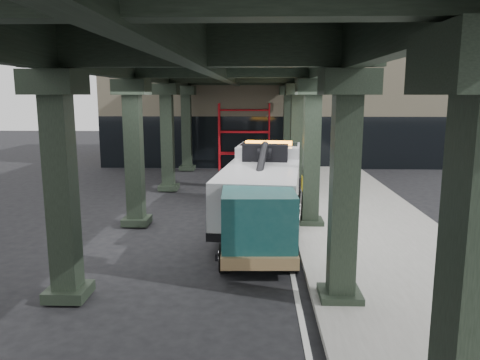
# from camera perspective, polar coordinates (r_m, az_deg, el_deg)

# --- Properties ---
(ground) EXTENTS (90.00, 90.00, 0.00)m
(ground) POSITION_cam_1_polar(r_m,az_deg,el_deg) (14.39, -1.11, -7.88)
(ground) COLOR black
(ground) RESTS_ON ground
(sidewalk) EXTENTS (5.00, 40.00, 0.15)m
(sidewalk) POSITION_cam_1_polar(r_m,az_deg,el_deg) (16.68, 14.98, -5.40)
(sidewalk) COLOR gray
(sidewalk) RESTS_ON ground
(lane_stripe) EXTENTS (0.12, 38.00, 0.01)m
(lane_stripe) POSITION_cam_1_polar(r_m,az_deg,el_deg) (16.30, 5.29, -5.70)
(lane_stripe) COLOR silver
(lane_stripe) RESTS_ON ground
(viaduct) EXTENTS (7.40, 32.00, 6.40)m
(viaduct) POSITION_cam_1_polar(r_m,az_deg,el_deg) (15.72, -2.27, 13.85)
(viaduct) COLOR black
(viaduct) RESTS_ON ground
(building) EXTENTS (22.00, 10.00, 8.00)m
(building) POSITION_cam_1_polar(r_m,az_deg,el_deg) (33.67, 4.22, 9.47)
(building) COLOR #C6B793
(building) RESTS_ON ground
(scaffolding) EXTENTS (3.08, 0.88, 4.00)m
(scaffolding) POSITION_cam_1_polar(r_m,az_deg,el_deg) (28.40, 0.51, 5.52)
(scaffolding) COLOR red
(scaffolding) RESTS_ON ground
(tow_truck) EXTENTS (3.27, 8.87, 2.85)m
(tow_truck) POSITION_cam_1_polar(r_m,az_deg,el_deg) (16.97, 2.97, -0.24)
(tow_truck) COLOR black
(tow_truck) RESTS_ON ground
(towed_van) EXTENTS (2.23, 5.17, 2.07)m
(towed_van) POSITION_cam_1_polar(r_m,az_deg,el_deg) (13.51, 2.01, -4.18)
(towed_van) COLOR #134646
(towed_van) RESTS_ON ground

